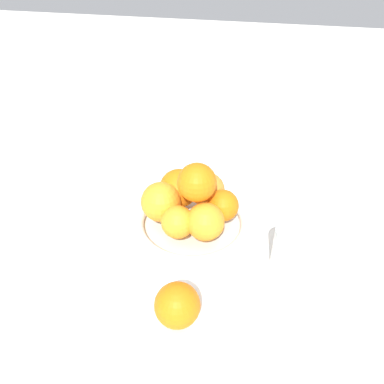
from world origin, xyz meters
name	(u,v)px	position (x,y,z in m)	size (l,w,h in m)	color
ground_plane	(192,232)	(0.00, 0.00, 0.00)	(4.00, 4.00, 0.00)	silver
fruit_bowl	(192,225)	(0.00, 0.00, 0.02)	(0.23, 0.23, 0.04)	silver
orange_pile	(190,199)	(0.00, 0.00, 0.08)	(0.19, 0.18, 0.14)	orange
stray_orange	(177,305)	(-0.02, 0.21, 0.04)	(0.07, 0.07, 0.07)	orange
drinking_glass	(291,249)	(-0.20, 0.06, 0.04)	(0.07, 0.07, 0.09)	silver
napkin_folded	(316,210)	(-0.26, -0.12, 0.00)	(0.16, 0.16, 0.01)	silver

